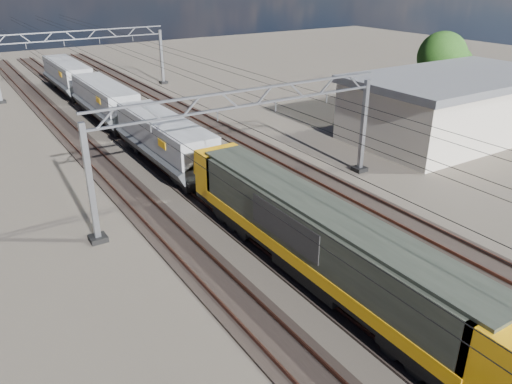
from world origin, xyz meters
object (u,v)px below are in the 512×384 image
hopper_wagon_lead (164,138)px  tree_far (446,59)px  industrial_shed (453,105)px  locomotive (321,239)px  catenary_gantry_mid (248,142)px  hopper_wagon_mid (105,99)px  catenary_gantry_far (84,59)px  hopper_wagon_third (68,74)px

hopper_wagon_lead → tree_far: size_ratio=1.70×
tree_far → industrial_shed: bearing=-136.9°
locomotive → industrial_shed: bearing=25.5°
tree_far → locomotive: bearing=-149.2°
catenary_gantry_mid → hopper_wagon_lead: size_ratio=1.53×
hopper_wagon_lead → tree_far: bearing=2.7°
hopper_wagon_mid → industrial_shed: bearing=-40.4°
catenary_gantry_far → tree_far: 40.09m
hopper_wagon_third → industrial_shed: size_ratio=0.70×
locomotive → tree_far: (32.32, 19.24, 2.55)m
catenary_gantry_mid → catenary_gantry_far: (0.00, 36.00, 0.00)m
tree_far → hopper_wagon_mid: bearing=158.6°
catenary_gantry_mid → hopper_wagon_third: (-2.00, 36.64, -1.67)m
catenary_gantry_far → industrial_shed: 40.51m
hopper_wagon_lead → catenary_gantry_far: bearing=85.9°
locomotive → tree_far: bearing=30.8°
locomotive → tree_far: 37.70m
hopper_wagon_third → tree_far: bearing=-39.7°
catenary_gantry_far → industrial_shed: catenary_gantry_far is taller
catenary_gantry_mid → hopper_wagon_third: 36.74m
hopper_wagon_lead → industrial_shed: 24.80m
hopper_wagon_mid → catenary_gantry_far: bearing=81.6°
locomotive → hopper_wagon_third: bearing=90.0°
catenary_gantry_far → locomotive: bearing=-92.5°
catenary_gantry_far → tree_far: bearing=-40.8°
catenary_gantry_far → hopper_wagon_mid: size_ratio=1.53×
locomotive → hopper_wagon_third: locomotive is taller
tree_far → catenary_gantry_mid: bearing=-162.1°
industrial_shed → tree_far: (8.32, 7.79, 2.15)m
catenary_gantry_mid → catenary_gantry_far: 36.00m
catenary_gantry_mid → tree_far: bearing=17.9°
hopper_wagon_mid → tree_far: bearing=-21.4°
hopper_wagon_mid → industrial_shed: size_ratio=0.70×
locomotive → hopper_wagon_third: (-0.00, 46.10, -0.09)m
hopper_wagon_mid → tree_far: tree_far is taller
hopper_wagon_mid → catenary_gantry_mid: bearing=-84.9°
catenary_gantry_far → hopper_wagon_lead: (-2.00, -27.76, -1.67)m
hopper_wagon_lead → industrial_shed: bearing=-14.6°
catenary_gantry_mid → hopper_wagon_lead: catenary_gantry_mid is taller
hopper_wagon_mid → hopper_wagon_third: (0.00, 14.20, 0.00)m
hopper_wagon_mid → hopper_wagon_lead: bearing=-90.0°
hopper_wagon_lead → hopper_wagon_third: 28.40m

